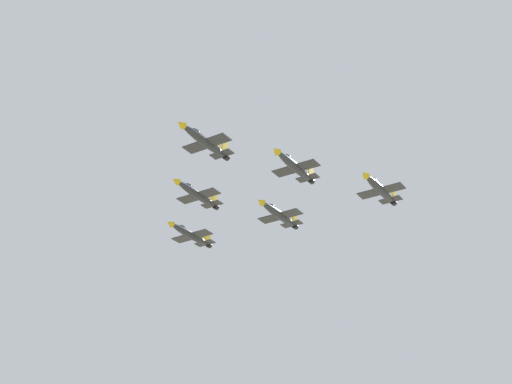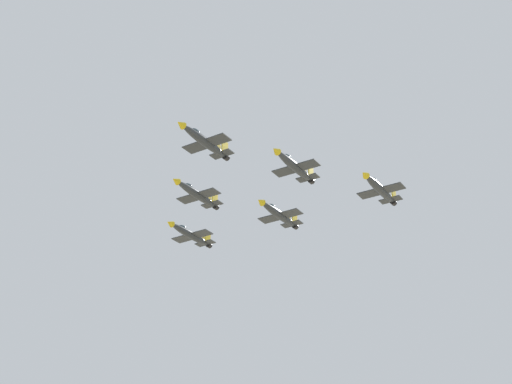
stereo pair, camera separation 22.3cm
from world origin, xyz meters
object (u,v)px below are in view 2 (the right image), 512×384
object	(u,v)px
jet_right_wingman	(197,194)
jet_left_outer	(380,189)
jet_lead	(205,141)
jet_left_wingman	(294,166)
jet_slot_rear	(279,214)
jet_right_outer	(190,234)

from	to	relation	value
jet_right_wingman	jet_left_outer	world-z (taller)	jet_right_wingman
jet_left_outer	jet_lead	bearing A→B (deg)	-40.94
jet_left_wingman	jet_left_outer	world-z (taller)	jet_left_wingman
jet_lead	jet_slot_rear	bearing A→B (deg)	-179.20
jet_left_wingman	jet_right_outer	xyz separation A→B (m)	(28.00, 32.57, -1.19)
jet_right_wingman	jet_lead	bearing A→B (deg)	40.34
jet_slot_rear	jet_left_outer	bearing A→B (deg)	89.98
jet_left_outer	jet_left_wingman	bearing A→B (deg)	-40.94
jet_right_wingman	jet_left_outer	bearing A→B (deg)	111.39
jet_lead	jet_right_outer	world-z (taller)	jet_lead
jet_left_wingman	jet_right_wingman	world-z (taller)	jet_right_wingman
jet_right_outer	jet_slot_rear	world-z (taller)	jet_right_outer
jet_left_wingman	jet_left_outer	bearing A→B (deg)	139.01
jet_left_outer	jet_slot_rear	world-z (taller)	jet_slot_rear
jet_right_wingman	jet_right_outer	world-z (taller)	jet_right_wingman
jet_left_wingman	jet_slot_rear	size ratio (longest dim) A/B	0.98
jet_lead	jet_right_outer	distance (m)	41.34
jet_left_wingman	jet_left_outer	distance (m)	20.72
jet_lead	jet_left_wingman	distance (m)	20.75
jet_left_wingman	jet_left_outer	xyz separation A→B (m)	(10.40, -17.76, -2.45)
jet_lead	jet_left_outer	world-z (taller)	jet_lead
jet_left_wingman	jet_right_outer	world-z (taller)	jet_left_wingman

